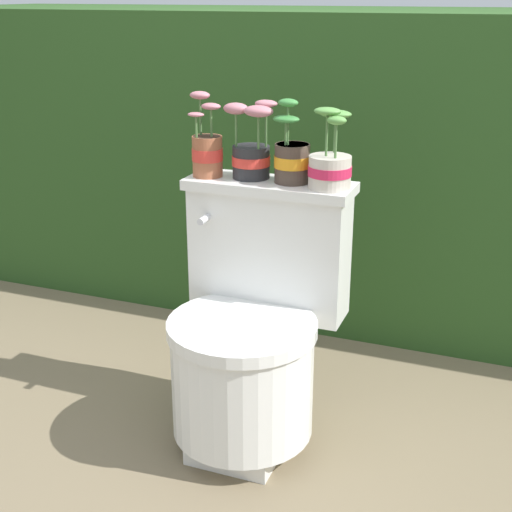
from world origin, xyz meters
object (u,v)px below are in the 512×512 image
potted_plant_midleft (251,151)px  potted_plant_middle (292,158)px  toilet (251,337)px  potted_plant_left (207,150)px  potted_plant_midright (330,164)px

potted_plant_midleft → potted_plant_middle: size_ratio=0.95×
toilet → potted_plant_middle: potted_plant_middle is taller
potted_plant_midleft → toilet: bearing=-69.2°
potted_plant_left → potted_plant_middle: bearing=4.3°
potted_plant_midleft → potted_plant_midright: potted_plant_midleft is taller
potted_plant_midleft → potted_plant_middle: bearing=-1.8°
potted_plant_middle → potted_plant_midright: potted_plant_middle is taller
potted_plant_middle → potted_plant_left: bearing=-175.7°
potted_plant_midleft → potted_plant_middle: (0.13, -0.00, -0.01)m
potted_plant_left → potted_plant_midleft: (0.13, 0.02, 0.00)m
potted_plant_left → potted_plant_midright: 0.38m
potted_plant_left → potted_plant_midright: (0.38, -0.00, -0.01)m
toilet → potted_plant_left: (-0.19, 0.14, 0.52)m
potted_plant_left → potted_plant_middle: (0.26, 0.02, -0.01)m
toilet → potted_plant_midleft: bearing=110.8°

